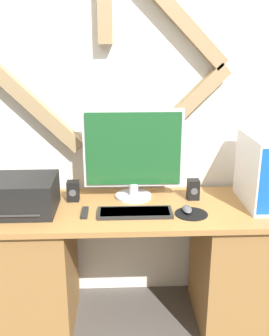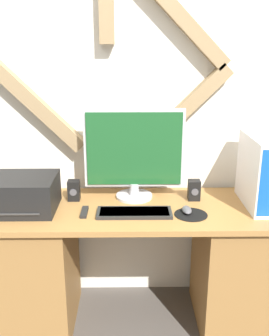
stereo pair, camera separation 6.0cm
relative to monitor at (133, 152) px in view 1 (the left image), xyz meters
name	(u,v)px [view 1 (the left image)]	position (x,y,z in m)	size (l,w,h in m)	color
wall_back	(132,87)	(0.00, 0.20, 0.34)	(6.40, 0.13, 2.97)	silver
desk	(136,264)	(0.01, -0.15, -0.63)	(1.72, 0.59, 0.75)	olive
monitor	(133,152)	(0.00, 0.00, 0.00)	(0.57, 0.21, 0.52)	#B7B7BC
keyboard	(135,212)	(0.00, -0.24, -0.26)	(0.40, 0.14, 0.02)	black
mousepad	(191,214)	(0.30, -0.25, -0.27)	(0.18, 0.18, 0.00)	black
mouse	(187,209)	(0.28, -0.23, -0.26)	(0.05, 0.10, 0.03)	#4C4C51
computer_tower	(261,170)	(0.70, -0.12, -0.08)	(0.17, 0.40, 0.39)	white
printer	(19,195)	(-0.62, -0.17, -0.18)	(0.39, 0.31, 0.18)	black
speaker_left	(73,191)	(-0.35, -0.04, -0.21)	(0.07, 0.07, 0.12)	black
speaker_right	(193,189)	(0.34, -0.04, -0.21)	(0.07, 0.07, 0.12)	black
remote_control	(85,213)	(-0.27, -0.23, -0.27)	(0.03, 0.13, 0.02)	black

